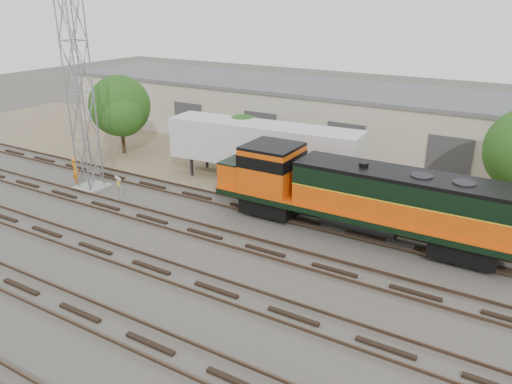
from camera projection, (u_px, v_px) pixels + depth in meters
The scene contains 11 objects.
ground at pixel (188, 245), 27.46m from camera, with size 140.00×140.00×0.00m, color #47423A.
dirt_strip at pixel (306, 170), 39.44m from camera, with size 80.00×16.00×0.02m, color #726047.
tracks at pixel (151, 267), 25.04m from camera, with size 80.00×20.40×0.28m.
warehouse at pixel (346, 118), 44.83m from camera, with size 58.40×10.40×5.30m.
locomotive at pixel (356, 195), 27.88m from camera, with size 17.73×3.11×4.26m.
signal_tower at pixel (80, 96), 33.29m from camera, with size 1.99×1.99×13.49m.
sign_post at pixel (118, 185), 32.35m from camera, with size 0.77×0.32×1.98m.
worker at pixel (76, 171), 36.25m from camera, with size 0.71×0.47×1.95m, color orange.
semi_trailer at pixel (267, 147), 35.68m from camera, with size 14.48×3.96×4.40m.
tree_west at pixel (120, 108), 42.02m from camera, with size 5.42×5.16×6.75m.
tree_mid at pixel (244, 149), 37.83m from camera, with size 5.10×4.85×4.85m.
Camera 1 is at (15.82, -19.11, 12.71)m, focal length 35.00 mm.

